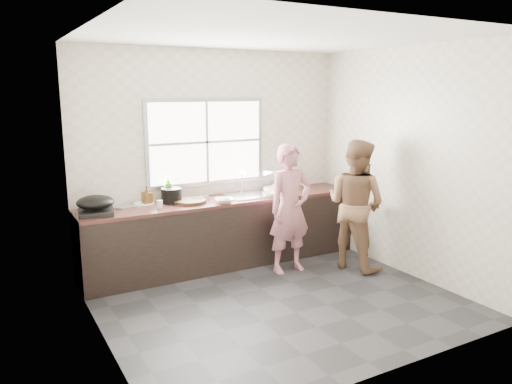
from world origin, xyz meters
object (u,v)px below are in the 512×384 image
woman (290,213)px  bottle_green (168,188)px  burner (96,212)px  dish_rack (277,179)px  glass_jar (160,204)px  black_pot (172,195)px  plate_food (144,203)px  cutting_board (190,201)px  bowl_crabs (273,191)px  person_side (356,204)px  bowl_mince (224,201)px  bowl_held (269,194)px  bottle_brown_tall (147,196)px  pot_lid_right (140,205)px  bottle_brown_short (174,194)px  pot_lid_left (124,206)px  wok (95,202)px

woman → bottle_green: (-1.24, 0.83, 0.28)m
burner → dish_rack: (2.49, 0.29, 0.11)m
glass_jar → dish_rack: 1.81m
black_pot → dish_rack: 1.56m
bottle_green → plate_food: bearing=-173.1°
cutting_board → bottle_green: size_ratio=1.28×
cutting_board → bottle_green: 0.33m
bowl_crabs → plate_food: bowl_crabs is taller
person_side → bowl_mince: (-1.48, 0.66, 0.08)m
glass_jar → burner: 0.71m
woman → bowl_mince: 0.81m
glass_jar → plate_food: bearing=108.3°
bowl_crabs → glass_jar: bearing=-176.4°
glass_jar → burner: glass_jar is taller
bowl_held → bottle_brown_tall: 1.54m
pot_lid_right → cutting_board: bearing=-14.3°
cutting_board → bowl_held: bowl_held is taller
bowl_mince → bottle_brown_tall: bearing=156.7°
bowl_crabs → bottle_brown_tall: bottle_brown_tall is taller
cutting_board → bowl_mince: (0.37, -0.20, 0.01)m
bowl_held → bottle_brown_short: 1.20m
bottle_brown_tall → bottle_brown_short: (0.37, 0.08, -0.02)m
dish_rack → pot_lid_left: bearing=160.6°
burner → bottle_green: bearing=17.3°
bowl_crabs → bottle_brown_short: (-1.28, 0.23, 0.05)m
bottle_brown_tall → bowl_held: bearing=-11.2°
woman → bottle_green: 1.52m
cutting_board → glass_jar: size_ratio=4.28×
cutting_board → wok: (-1.11, -0.04, 0.12)m
bowl_crabs → bottle_brown_short: bearing=169.7°
person_side → plate_food: (-2.35, 1.06, 0.06)m
person_side → bottle_brown_short: size_ratio=10.00×
bowl_crabs → black_pot: bearing=175.2°
pot_lid_left → woman: bearing=-22.7°
black_pot → bottle_green: size_ratio=0.80×
cutting_board → bowl_crabs: bowl_crabs is taller
black_pot → burner: 0.95m
bowl_crabs → plate_food: size_ratio=0.83×
bowl_held → pot_lid_left: (-1.78, 0.31, -0.03)m
black_pot → dish_rack: bearing=4.2°
bottle_green → bowl_held: bearing=-17.2°
person_side → bottle_brown_short: bearing=43.7°
dish_rack → pot_lid_right: size_ratio=1.49×
person_side → black_pot: person_side is taller
bowl_crabs → plate_food: 1.69m
bowl_mince → plate_food: bearing=155.1°
bowl_mince → wok: size_ratio=0.55×
bottle_brown_short → glass_jar: 0.45m
black_pot → plate_food: (-0.32, 0.08, -0.08)m
person_side → plate_food: person_side is taller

